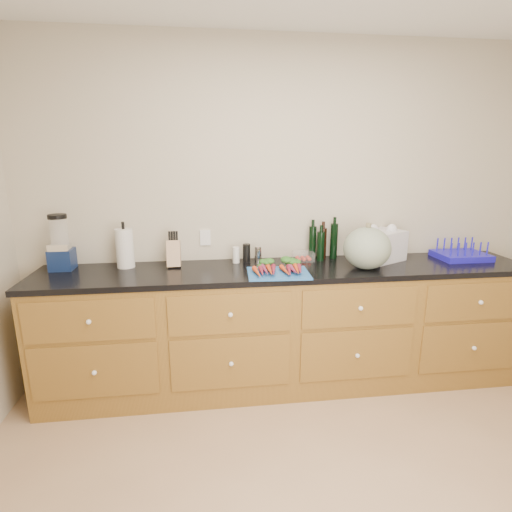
{
  "coord_description": "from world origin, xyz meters",
  "views": [
    {
      "loc": [
        -0.6,
        -1.48,
        1.75
      ],
      "look_at": [
        -0.25,
        1.2,
        1.06
      ],
      "focal_mm": 28.0,
      "sensor_mm": 36.0,
      "label": 1
    }
  ],
  "objects": [
    {
      "name": "dish_rack",
      "position": [
        1.43,
        1.38,
        0.98
      ],
      "size": [
        0.38,
        0.3,
        0.15
      ],
      "color": "#1C16C2",
      "rests_on": "countertop"
    },
    {
      "name": "blender_appliance",
      "position": [
        -1.63,
        1.46,
        1.12
      ],
      "size": [
        0.16,
        0.16,
        0.4
      ],
      "color": "#0F1F49",
      "rests_on": "countertop"
    },
    {
      "name": "tomato_box",
      "position": [
        0.16,
        1.47,
        0.98
      ],
      "size": [
        0.16,
        0.12,
        0.07
      ],
      "primitive_type": "cube",
      "color": "white",
      "rests_on": "countertop"
    },
    {
      "name": "bottles",
      "position": [
        0.32,
        1.51,
        1.07
      ],
      "size": [
        0.23,
        0.12,
        0.28
      ],
      "color": "black",
      "rests_on": "countertop"
    },
    {
      "name": "grocery_bag",
      "position": [
        0.77,
        1.42,
        1.06
      ],
      "size": [
        0.4,
        0.37,
        0.23
      ],
      "primitive_type": null,
      "rotation": [
        0.0,
        0.0,
        0.48
      ],
      "color": "silver",
      "rests_on": "countertop"
    },
    {
      "name": "grinder_salt",
      "position": [
        -0.37,
        1.48,
        1.0
      ],
      "size": [
        0.05,
        0.05,
        0.12
      ],
      "primitive_type": "cylinder",
      "color": "silver",
      "rests_on": "countertop"
    },
    {
      "name": "grinder_pepper",
      "position": [
        -0.29,
        1.48,
        1.01
      ],
      "size": [
        0.06,
        0.06,
        0.14
      ],
      "primitive_type": "cylinder",
      "color": "black",
      "rests_on": "countertop"
    },
    {
      "name": "cutting_board",
      "position": [
        -0.1,
        1.14,
        0.95
      ],
      "size": [
        0.44,
        0.35,
        0.01
      ],
      "primitive_type": "cube",
      "rotation": [
        0.0,
        0.0,
        -0.06
      ],
      "color": "#215CA8",
      "rests_on": "countertop"
    },
    {
      "name": "canister_chrome",
      "position": [
        -0.2,
        1.48,
        1.0
      ],
      "size": [
        0.05,
        0.05,
        0.12
      ],
      "primitive_type": "cylinder",
      "color": "silver",
      "rests_on": "countertop"
    },
    {
      "name": "wall_back",
      "position": [
        0.0,
        1.62,
        1.3
      ],
      "size": [
        4.1,
        0.05,
        2.6
      ],
      "primitive_type": "cube",
      "color": "#C0B7A0",
      "rests_on": "ground"
    },
    {
      "name": "countertop",
      "position": [
        0.0,
        1.3,
        0.92
      ],
      "size": [
        3.64,
        0.62,
        0.04
      ],
      "primitive_type": "cube",
      "color": "black",
      "rests_on": "cabinets"
    },
    {
      "name": "cabinets",
      "position": [
        0.0,
        1.3,
        0.45
      ],
      "size": [
        3.6,
        0.64,
        0.9
      ],
      "color": "brown",
      "rests_on": "ground"
    },
    {
      "name": "squash",
      "position": [
        0.56,
        1.2,
        1.09
      ],
      "size": [
        0.34,
        0.34,
        0.31
      ],
      "primitive_type": "ellipsoid",
      "color": "slate",
      "rests_on": "countertop"
    },
    {
      "name": "knife_block",
      "position": [
        -0.83,
        1.44,
        1.04
      ],
      "size": [
        0.1,
        0.1,
        0.2
      ],
      "primitive_type": "cube",
      "color": "tan",
      "rests_on": "countertop"
    },
    {
      "name": "carrots",
      "position": [
        -0.1,
        1.18,
        0.97
      ],
      "size": [
        0.37,
        0.27,
        0.05
      ],
      "color": "red",
      "rests_on": "cutting_board"
    },
    {
      "name": "paper_towel",
      "position": [
        -1.19,
        1.46,
        1.08
      ],
      "size": [
        0.13,
        0.13,
        0.29
      ],
      "primitive_type": "cylinder",
      "color": "silver",
      "rests_on": "countertop"
    }
  ]
}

